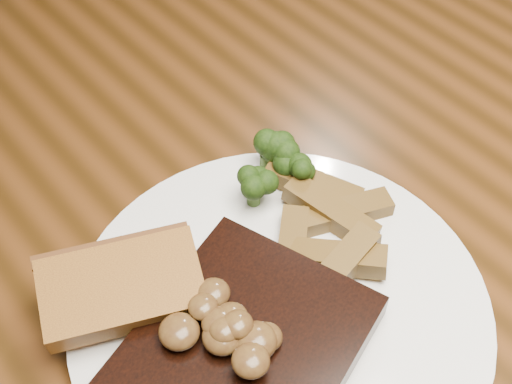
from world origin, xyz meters
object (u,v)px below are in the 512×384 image
chair_far (91,43)px  potato_wedges (342,226)px  garlic_bread (126,304)px  dining_table (265,296)px  steak (237,360)px  plate (280,314)px

chair_far → potato_wedges: size_ratio=8.62×
chair_far → garlic_bread: chair_far is taller
dining_table → potato_wedges: 0.13m
dining_table → steak: steak is taller
chair_far → potato_wedges: chair_far is taller
chair_far → garlic_bread: bearing=40.9°
dining_table → plate: bearing=-123.0°
dining_table → garlic_bread: bearing=178.7°
dining_table → plate: (-0.04, -0.06, 0.10)m
dining_table → chair_far: 0.68m
potato_wedges → steak: bearing=-164.8°
garlic_bread → plate: bearing=-14.9°
chair_far → plate: chair_far is taller
plate → steak: bearing=-162.7°
dining_table → steak: size_ratio=9.22×
chair_far → garlic_bread: (-0.29, -0.63, 0.30)m
dining_table → steak: (-0.09, -0.08, 0.12)m
steak → potato_wedges: 0.13m
plate → garlic_bread: garlic_bread is taller
chair_far → potato_wedges: bearing=54.9°
plate → potato_wedges: (0.08, 0.02, 0.02)m
garlic_bread → potato_wedges: (0.16, -0.05, 0.00)m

